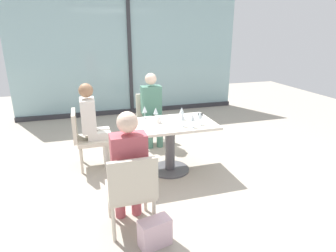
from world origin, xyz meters
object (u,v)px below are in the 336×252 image
(chair_far_left, at_px, (87,136))
(wine_glass_4, at_px, (200,115))
(person_far_left, at_px, (93,122))
(cell_phone_on_table, at_px, (200,115))
(wine_glass_3, at_px, (192,118))
(handbag_0, at_px, (155,232))
(person_front_left, at_px, (128,165))
(wine_glass_0, at_px, (182,111))
(dining_table_main, at_px, (170,136))
(wine_glass_2, at_px, (183,117))
(coffee_cup, at_px, (159,120))
(chair_front_left, at_px, (131,188))
(wine_glass_5, at_px, (145,109))
(wine_glass_1, at_px, (156,111))
(chair_near_window, at_px, (151,116))
(person_near_window, at_px, (152,106))

(chair_far_left, height_order, wine_glass_4, wine_glass_4)
(person_far_left, distance_m, cell_phone_on_table, 1.59)
(wine_glass_3, xyz_separation_m, handbag_0, (-0.82, -1.17, -0.72))
(person_front_left, relative_size, cell_phone_on_table, 8.75)
(chair_far_left, bearing_deg, wine_glass_0, -15.16)
(dining_table_main, height_order, wine_glass_4, wine_glass_4)
(chair_far_left, height_order, handbag_0, chair_far_left)
(wine_glass_2, bearing_deg, person_front_left, -134.98)
(wine_glass_4, xyz_separation_m, coffee_cup, (-0.52, 0.23, -0.09))
(chair_front_left, bearing_deg, wine_glass_4, 41.17)
(person_front_left, relative_size, wine_glass_2, 6.81)
(dining_table_main, relative_size, wine_glass_5, 6.65)
(dining_table_main, xyz_separation_m, chair_front_left, (-0.76, -1.17, -0.03))
(person_far_left, xyz_separation_m, cell_phone_on_table, (1.57, -0.23, 0.03))
(wine_glass_1, distance_m, cell_phone_on_table, 0.72)
(chair_front_left, height_order, wine_glass_0, wine_glass_0)
(wine_glass_2, xyz_separation_m, handbag_0, (-0.71, -1.25, -0.72))
(cell_phone_on_table, xyz_separation_m, handbag_0, (-1.14, -1.67, -0.59))
(wine_glass_2, distance_m, cell_phone_on_table, 0.62)
(person_front_left, xyz_separation_m, wine_glass_1, (0.60, 1.24, 0.16))
(person_far_left, height_order, wine_glass_2, person_far_left)
(chair_near_window, distance_m, handbag_0, 2.69)
(wine_glass_5, bearing_deg, handbag_0, -99.76)
(wine_glass_2, bearing_deg, handbag_0, -119.55)
(wine_glass_3, xyz_separation_m, wine_glass_5, (-0.52, 0.58, 0.00))
(chair_front_left, distance_m, chair_far_left, 1.67)
(coffee_cup, bearing_deg, person_front_left, -118.72)
(chair_near_window, xyz_separation_m, wine_glass_0, (0.20, -1.07, 0.37))
(cell_phone_on_table, bearing_deg, person_far_left, -163.55)
(person_front_left, relative_size, person_near_window, 1.00)
(wine_glass_5, height_order, cell_phone_on_table, wine_glass_5)
(coffee_cup, bearing_deg, dining_table_main, -15.31)
(person_near_window, height_order, wine_glass_0, person_near_window)
(person_near_window, relative_size, cell_phone_on_table, 8.75)
(wine_glass_4, bearing_deg, wine_glass_0, 119.54)
(person_far_left, bearing_deg, chair_near_window, 34.82)
(chair_far_left, bearing_deg, wine_glass_1, -15.97)
(chair_near_window, height_order, cell_phone_on_table, chair_near_window)
(person_far_left, height_order, wine_glass_1, person_far_left)
(person_front_left, bearing_deg, dining_table_main, 54.48)
(wine_glass_2, distance_m, coffee_cup, 0.36)
(coffee_cup, bearing_deg, chair_near_window, 82.27)
(wine_glass_0, bearing_deg, wine_glass_2, -107.52)
(wine_glass_2, xyz_separation_m, wine_glass_3, (0.11, -0.08, 0.00))
(chair_front_left, xyz_separation_m, wine_glass_4, (1.12, 0.98, 0.37))
(chair_far_left, height_order, wine_glass_5, wine_glass_5)
(wine_glass_4, bearing_deg, person_front_left, -142.15)
(wine_glass_1, height_order, wine_glass_3, same)
(person_near_window, distance_m, wine_glass_0, 1.00)
(coffee_cup, bearing_deg, wine_glass_2, -40.61)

